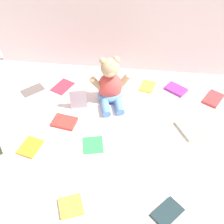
# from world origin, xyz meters

# --- Properties ---
(ground_plane) EXTENTS (3.20, 3.20, 0.00)m
(ground_plane) POSITION_xyz_m (0.00, 0.00, 0.00)
(ground_plane) COLOR silver
(backdrop_drape) EXTENTS (1.57, 0.03, 0.60)m
(backdrop_drape) POSITION_xyz_m (0.00, 0.41, 0.30)
(backdrop_drape) COLOR silver
(backdrop_drape) RESTS_ON ground_plane
(teddy_bear) EXTENTS (0.23, 0.22, 0.27)m
(teddy_bear) POSITION_xyz_m (-0.05, 0.10, 0.10)
(teddy_bear) COLOR #D84C47
(teddy_bear) RESTS_ON ground_plane
(book_case_0) EXTENTS (0.14, 0.14, 0.01)m
(book_case_0) POSITION_xyz_m (0.26, -0.54, 0.01)
(book_case_0) COLOR #1B2D31
(book_case_0) RESTS_ON ground_plane
(book_case_1) EXTENTS (0.15, 0.16, 0.02)m
(book_case_1) POSITION_xyz_m (0.38, -0.09, 0.01)
(book_case_1) COLOR #A3A78F
(book_case_1) RESTS_ON ground_plane
(book_case_3) EXTENTS (0.12, 0.13, 0.01)m
(book_case_3) POSITION_xyz_m (-0.39, -0.29, 0.01)
(book_case_3) COLOR orange
(book_case_3) RESTS_ON ground_plane
(book_case_4) EXTENTS (0.13, 0.11, 0.02)m
(book_case_4) POSITION_xyz_m (-0.26, -0.11, 0.01)
(book_case_4) COLOR red
(book_case_4) RESTS_ON ground_plane
(book_case_5) EXTENTS (0.10, 0.12, 0.01)m
(book_case_5) POSITION_xyz_m (0.16, 0.23, 0.01)
(book_case_5) COLOR yellow
(book_case_5) RESTS_ON ground_plane
(book_case_6) EXTENTS (0.08, 0.13, 0.01)m
(book_case_6) POSITION_xyz_m (-0.24, -0.39, 0.00)
(book_case_6) COLOR #82A9CA
(book_case_6) RESTS_ON ground_plane
(book_case_7) EXTENTS (0.12, 0.12, 0.01)m
(book_case_7) POSITION_xyz_m (-0.13, -0.56, 0.01)
(book_case_7) COLOR yellow
(book_case_7) RESTS_ON ground_plane
(book_case_8) EXTENTS (0.13, 0.15, 0.02)m
(book_case_8) POSITION_xyz_m (0.53, 0.16, 0.01)
(book_case_8) COLOR red
(book_case_8) RESTS_ON ground_plane
(book_case_9) EXTENTS (0.09, 0.05, 0.12)m
(book_case_9) POSITION_xyz_m (-0.21, 0.02, 0.06)
(book_case_9) COLOR #A296A5
(book_case_9) RESTS_ON ground_plane
(book_case_10) EXTENTS (0.12, 0.12, 0.01)m
(book_case_10) POSITION_xyz_m (-0.09, -0.24, 0.00)
(book_case_10) COLOR green
(book_case_10) RESTS_ON ground_plane
(book_case_11) EXTENTS (0.14, 0.14, 0.01)m
(book_case_11) POSITION_xyz_m (-0.50, 0.12, 0.00)
(book_case_11) COLOR #5A504C
(book_case_11) RESTS_ON ground_plane
(book_case_12) EXTENTS (0.13, 0.15, 0.01)m
(book_case_12) POSITION_xyz_m (-0.34, 0.17, 0.00)
(book_case_12) COLOR red
(book_case_12) RESTS_ON ground_plane
(book_case_13) EXTENTS (0.14, 0.13, 0.02)m
(book_case_13) POSITION_xyz_m (0.32, 0.22, 0.01)
(book_case_13) COLOR purple
(book_case_13) RESTS_ON ground_plane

